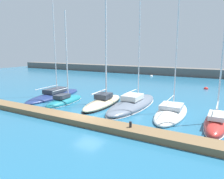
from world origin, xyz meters
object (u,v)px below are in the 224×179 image
object	(u,v)px
sailboat_slate_fourth	(133,104)
sailboat_red_sixth	(216,122)
sailboat_navy_nearest	(54,95)
dock_bollard	(130,124)
sailboat_sand_third	(103,101)
sailboat_white_fifth	(171,112)
mooring_buoy_red	(206,89)
sailboat_teal_second	(65,101)
mooring_buoy_white	(151,76)

from	to	relation	value
sailboat_slate_fourth	sailboat_red_sixth	xyz separation A→B (m)	(8.47, -2.28, 0.04)
sailboat_navy_nearest	dock_bollard	world-z (taller)	sailboat_navy_nearest
sailboat_red_sixth	sailboat_navy_nearest	bearing A→B (deg)	84.00
sailboat_navy_nearest	sailboat_sand_third	distance (m)	8.06
sailboat_sand_third	sailboat_white_fifth	size ratio (longest dim) A/B	1.02
sailboat_white_fifth	dock_bollard	bearing A→B (deg)	164.15
mooring_buoy_red	dock_bollard	bearing A→B (deg)	-96.87
sailboat_slate_fourth	sailboat_red_sixth	world-z (taller)	sailboat_slate_fourth
sailboat_navy_nearest	dock_bollard	bearing A→B (deg)	-120.25
sailboat_navy_nearest	sailboat_red_sixth	bearing A→B (deg)	-100.25
sailboat_sand_third	sailboat_teal_second	bearing A→B (deg)	102.58
sailboat_red_sixth	mooring_buoy_white	xyz separation A→B (m)	(-16.09, 30.07, -0.37)
sailboat_slate_fourth	mooring_buoy_white	world-z (taller)	sailboat_slate_fourth
sailboat_navy_nearest	mooring_buoy_white	bearing A→B (deg)	-12.66
sailboat_white_fifth	mooring_buoy_red	size ratio (longest dim) A/B	19.33
sailboat_teal_second	sailboat_slate_fourth	distance (m)	8.12
sailboat_sand_third	sailboat_navy_nearest	bearing A→B (deg)	81.77
sailboat_navy_nearest	mooring_buoy_white	world-z (taller)	sailboat_navy_nearest
sailboat_slate_fourth	mooring_buoy_white	xyz separation A→B (m)	(-7.62, 27.79, -0.33)
sailboat_white_fifth	sailboat_navy_nearest	bearing A→B (deg)	85.68
mooring_buoy_white	sailboat_red_sixth	bearing A→B (deg)	-61.85
mooring_buoy_red	sailboat_teal_second	bearing A→B (deg)	-126.77
sailboat_sand_third	mooring_buoy_white	xyz separation A→B (m)	(-4.37, 28.82, -0.43)
sailboat_navy_nearest	mooring_buoy_red	world-z (taller)	sailboat_navy_nearest
sailboat_white_fifth	sailboat_teal_second	bearing A→B (deg)	93.98
dock_bollard	sailboat_teal_second	bearing A→B (deg)	156.05
sailboat_slate_fourth	dock_bollard	size ratio (longest dim) A/B	45.26
mooring_buoy_white	mooring_buoy_red	distance (m)	18.07
sailboat_teal_second	sailboat_sand_third	distance (m)	4.72
sailboat_teal_second	sailboat_navy_nearest	bearing A→B (deg)	57.44
sailboat_white_fifth	sailboat_red_sixth	bearing A→B (deg)	-110.06
sailboat_navy_nearest	sailboat_red_sixth	world-z (taller)	sailboat_navy_nearest
sailboat_slate_fourth	mooring_buoy_white	size ratio (longest dim) A/B	28.32
sailboat_sand_third	sailboat_slate_fourth	xyz separation A→B (m)	(3.24, 1.03, -0.10)
sailboat_navy_nearest	sailboat_teal_second	xyz separation A→B (m)	(3.55, -1.89, -0.00)
dock_bollard	mooring_buoy_white	bearing A→B (deg)	106.93
sailboat_slate_fourth	mooring_buoy_red	bearing A→B (deg)	-20.41
sailboat_teal_second	sailboat_red_sixth	size ratio (longest dim) A/B	0.74
sailboat_navy_nearest	sailboat_sand_third	xyz separation A→B (m)	(8.05, -0.47, 0.18)
sailboat_slate_fourth	sailboat_white_fifth	xyz separation A→B (m)	(4.51, -1.03, -0.08)
sailboat_teal_second	mooring_buoy_white	world-z (taller)	sailboat_teal_second
sailboat_white_fifth	sailboat_slate_fourth	bearing A→B (deg)	74.52
sailboat_teal_second	sailboat_white_fifth	world-z (taller)	sailboat_white_fifth
sailboat_slate_fourth	sailboat_white_fifth	size ratio (longest dim) A/B	1.46
sailboat_teal_second	sailboat_white_fifth	distance (m)	12.34
mooring_buoy_white	mooring_buoy_red	size ratio (longest dim) A/B	0.99
sailboat_teal_second	mooring_buoy_red	distance (m)	22.65
sailboat_red_sixth	mooring_buoy_red	world-z (taller)	sailboat_red_sixth
sailboat_teal_second	sailboat_sand_third	bearing A→B (deg)	-77.08
sailboat_teal_second	sailboat_red_sixth	world-z (taller)	sailboat_red_sixth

